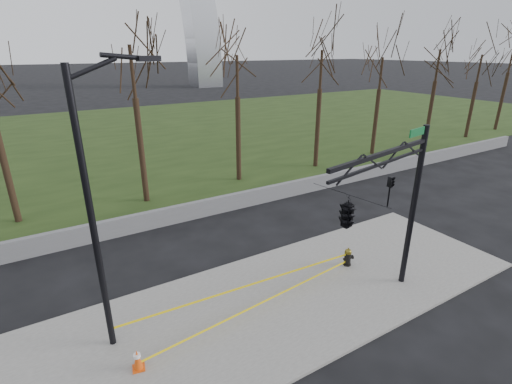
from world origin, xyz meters
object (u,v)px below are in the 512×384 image
traffic_cone (137,359)px  street_light (98,198)px  traffic_signal_mast (364,204)px  fire_hydrant (348,257)px

traffic_cone → street_light: street_light is taller
traffic_cone → traffic_signal_mast: size_ratio=0.11×
traffic_cone → traffic_signal_mast: traffic_signal_mast is taller
fire_hydrant → traffic_signal_mast: 4.96m
fire_hydrant → street_light: 9.78m
street_light → traffic_signal_mast: size_ratio=1.37×
street_light → traffic_signal_mast: street_light is taller
fire_hydrant → traffic_cone: (-8.63, -0.95, -0.04)m
traffic_cone → street_light: 4.50m
fire_hydrant → street_light: size_ratio=0.09×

